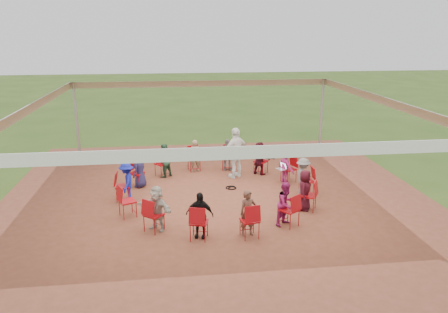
{
  "coord_description": "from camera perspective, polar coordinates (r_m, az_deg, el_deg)",
  "views": [
    {
      "loc": [
        -1.33,
        -12.48,
        4.98
      ],
      "look_at": [
        0.27,
        0.3,
        1.22
      ],
      "focal_mm": 35.0,
      "sensor_mm": 36.0,
      "label": 1
    }
  ],
  "objects": [
    {
      "name": "person_seated_1",
      "position": [
        15.47,
        4.65,
        -0.22
      ],
      "size": [
        1.1,
        1.02,
        1.18
      ],
      "primitive_type": "imported",
      "rotation": [
        0.0,
        0.0,
        2.43
      ],
      "color": "#380C17",
      "rests_on": "ground"
    },
    {
      "name": "person_seated_8",
      "position": [
        10.83,
        -3.2,
        -7.62
      ],
      "size": [
        0.76,
        0.52,
        1.18
      ],
      "primitive_type": "imported",
      "rotation": [
        0.0,
        0.0,
        -0.26
      ],
      "color": "black",
      "rests_on": "ground"
    },
    {
      "name": "person_seated_10",
      "position": [
        11.58,
        8.1,
        -6.12
      ],
      "size": [
        0.66,
        0.61,
        1.18
      ],
      "primitive_type": "imported",
      "rotation": [
        0.0,
        0.0,
        0.64
      ],
      "color": "#8C1A56",
      "rests_on": "ground"
    },
    {
      "name": "chair_10",
      "position": [
        10.88,
        3.36,
        -8.34
      ],
      "size": [
        0.49,
        0.51,
        0.9
      ],
      "primitive_type": null,
      "rotation": [
        0.0,
        0.0,
        0.19
      ],
      "color": "#A1070E",
      "rests_on": "ground"
    },
    {
      "name": "chair_1",
      "position": [
        15.62,
        4.85,
        -0.63
      ],
      "size": [
        0.61,
        0.61,
        0.9
      ],
      "primitive_type": null,
      "rotation": [
        0.0,
        0.0,
        2.43
      ],
      "color": "#A1070E",
      "rests_on": "ground"
    },
    {
      "name": "person_seated_3",
      "position": [
        15.76,
        -3.85,
        0.11
      ],
      "size": [
        0.48,
        0.36,
        1.18
      ],
      "primitive_type": "imported",
      "rotation": [
        0.0,
        0.0,
        -2.95
      ],
      "color": "#8F785B",
      "rests_on": "ground"
    },
    {
      "name": "person_seated_7",
      "position": [
        11.33,
        -8.78,
        -6.67
      ],
      "size": [
        1.1,
        1.02,
        1.18
      ],
      "primitive_type": "imported",
      "rotation": [
        0.0,
        0.0,
        -0.71
      ],
      "color": "#ABA799",
      "rests_on": "ground"
    },
    {
      "name": "person_seated_6",
      "position": [
        13.39,
        -12.58,
        -3.23
      ],
      "size": [
        0.41,
        0.78,
        1.18
      ],
      "primitive_type": "imported",
      "rotation": [
        0.0,
        0.0,
        -1.61
      ],
      "color": "#121C98",
      "rests_on": "ground"
    },
    {
      "name": "person_seated_4",
      "position": [
        15.29,
        -7.84,
        -0.53
      ],
      "size": [
        0.66,
        0.61,
        1.18
      ],
      "primitive_type": "imported",
      "rotation": [
        0.0,
        0.0,
        -2.51
      ],
      "color": "#254931",
      "rests_on": "ground"
    },
    {
      "name": "chair_7",
      "position": [
        12.29,
        -12.5,
        -5.75
      ],
      "size": [
        0.57,
        0.56,
        0.9
      ],
      "primitive_type": null,
      "rotation": [
        0.0,
        0.0,
        -1.16
      ],
      "color": "#A1070E",
      "rests_on": "ground"
    },
    {
      "name": "cable_coil",
      "position": [
        14.22,
        0.98,
        -4.11
      ],
      "size": [
        0.36,
        0.36,
        0.03
      ],
      "rotation": [
        0.0,
        0.0,
        -0.02
      ],
      "color": "black",
      "rests_on": "ground"
    },
    {
      "name": "laptop",
      "position": [
        14.65,
        7.61,
        -1.39
      ],
      "size": [
        0.36,
        0.39,
        0.22
      ],
      "rotation": [
        0.0,
        0.0,
        1.98
      ],
      "color": "#B7B7BC",
      "rests_on": "ground"
    },
    {
      "name": "chair_4",
      "position": [
        15.42,
        -8.09,
        -0.96
      ],
      "size": [
        0.6,
        0.6,
        0.9
      ],
      "primitive_type": null,
      "rotation": [
        0.0,
        0.0,
        -2.51
      ],
      "color": "#A1070E",
      "rests_on": "ground"
    },
    {
      "name": "chair_6",
      "position": [
        13.45,
        -13.05,
        -3.83
      ],
      "size": [
        0.46,
        0.44,
        0.9
      ],
      "primitive_type": null,
      "rotation": [
        0.0,
        0.0,
        -1.61
      ],
      "color": "#A1070E",
      "rests_on": "ground"
    },
    {
      "name": "chair_0",
      "position": [
        14.86,
        8.45,
        -1.64
      ],
      "size": [
        0.57,
        0.56,
        0.9
      ],
      "primitive_type": null,
      "rotation": [
        0.0,
        0.0,
        1.98
      ],
      "color": "#A1070E",
      "rests_on": "ground"
    },
    {
      "name": "person_seated_5",
      "position": [
        14.45,
        -10.96,
        -1.67
      ],
      "size": [
        0.55,
        0.66,
        1.18
      ],
      "primitive_type": "imported",
      "rotation": [
        0.0,
        0.0,
        -2.06
      ],
      "color": "#211E45",
      "rests_on": "ground"
    },
    {
      "name": "chair_3",
      "position": [
        15.92,
        -3.94,
        -0.28
      ],
      "size": [
        0.49,
        0.51,
        0.9
      ],
      "primitive_type": null,
      "rotation": [
        0.0,
        0.0,
        -2.95
      ],
      "color": "#A1070E",
      "rests_on": "ground"
    },
    {
      "name": "person_seated_9",
      "position": [
        10.92,
        3.14,
        -7.39
      ],
      "size": [
        0.48,
        0.36,
        1.18
      ],
      "primitive_type": "imported",
      "rotation": [
        0.0,
        0.0,
        0.19
      ],
      "color": "#533327",
      "rests_on": "ground"
    },
    {
      "name": "person_seated_2",
      "position": [
        15.83,
        0.49,
        0.21
      ],
      "size": [
        0.76,
        0.52,
        1.18
      ],
      "primitive_type": "imported",
      "rotation": [
        0.0,
        0.0,
        2.88
      ],
      "color": "slate",
      "rests_on": "ground"
    },
    {
      "name": "ground",
      "position": [
        13.5,
        -0.99,
        -5.36
      ],
      "size": [
        80.0,
        80.0,
        0.0
      ],
      "primitive_type": "plane",
      "color": "#2F4716",
      "rests_on": "ground"
    },
    {
      "name": "chair_12",
      "position": [
        12.64,
        10.97,
        -5.03
      ],
      "size": [
        0.59,
        0.58,
        0.9
      ],
      "primitive_type": null,
      "rotation": [
        0.0,
        0.0,
        1.09
      ],
      "color": "#A1070E",
      "rests_on": "ground"
    },
    {
      "name": "chair_5",
      "position": [
        14.56,
        -11.34,
        -2.17
      ],
      "size": [
        0.59,
        0.58,
        0.9
      ],
      "primitive_type": null,
      "rotation": [
        0.0,
        0.0,
        -2.06
      ],
      "color": "#A1070E",
      "rests_on": "ground"
    },
    {
      "name": "tent",
      "position": [
        12.82,
        -1.04,
        4.55
      ],
      "size": [
        10.33,
        10.33,
        3.0
      ],
      "color": "#B2B2B7",
      "rests_on": "ground"
    },
    {
      "name": "chair_2",
      "position": [
        15.99,
        0.54,
        -0.17
      ],
      "size": [
        0.52,
        0.53,
        0.9
      ],
      "primitive_type": null,
      "rotation": [
        0.0,
        0.0,
        2.88
      ],
      "color": "#A1070E",
      "rests_on": "ground"
    },
    {
      "name": "chair_9",
      "position": [
        10.78,
        -3.31,
        -8.58
      ],
      "size": [
        0.52,
        0.53,
        0.9
      ],
      "primitive_type": null,
      "rotation": [
        0.0,
        0.0,
        -0.26
      ],
      "color": "#A1070E",
      "rests_on": "ground"
    },
    {
      "name": "chair_13",
      "position": [
        13.81,
        10.73,
        -3.15
      ],
      "size": [
        0.46,
        0.44,
        0.9
      ],
      "primitive_type": null,
      "rotation": [
        0.0,
        0.0,
        1.53
      ],
      "color": "#A1070E",
      "rests_on": "ground"
    },
    {
      "name": "person_seated_0",
      "position": [
        14.74,
        8.11,
        -1.18
      ],
      "size": [
        0.65,
        0.85,
        1.18
      ],
      "primitive_type": "imported",
      "rotation": [
        0.0,
        0.0,
        1.98
      ],
      "color": "#8C1A56",
      "rests_on": "ground"
    },
    {
      "name": "standing_person",
      "position": [
        15.03,
        1.6,
        0.49
      ],
      "size": [
        1.16,
        1.0,
        1.77
      ],
      "primitive_type": "imported",
      "rotation": [
        0.0,
        0.0,
        3.7
      ],
      "color": "white",
      "rests_on": "ground"
    },
    {
      "name": "person_seated_11",
      "position": [
        12.61,
        10.47,
        -4.34
      ],
      "size": [
        0.55,
        0.66,
        1.18
      ],
      "primitive_type": "imported",
      "rotation": [
        0.0,
        0.0,
        1.09
      ],
      "color": "#380C17",
      "rests_on": "ground"
    },
    {
      "name": "chair_11",
      "position": [
        11.57,
        8.54,
        -6.95
      ],
      "size": [
        0.6,
        0.6,
        0.9
      ],
      "primitive_type": null,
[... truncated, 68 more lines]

